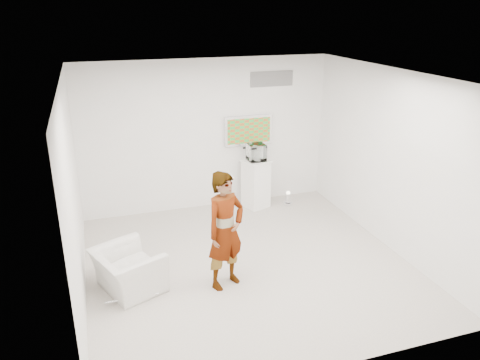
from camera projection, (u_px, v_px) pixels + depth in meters
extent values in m
cube|color=beige|center=(247.00, 263.00, 7.56)|extent=(5.00, 5.00, 0.01)
cube|color=#2B2A2D|center=(249.00, 76.00, 6.51)|extent=(5.00, 5.00, 0.01)
cube|color=white|center=(207.00, 135.00, 9.26)|extent=(5.00, 0.01, 3.00)
cube|color=white|center=(327.00, 256.00, 4.81)|extent=(5.00, 0.01, 3.00)
cube|color=white|center=(73.00, 196.00, 6.31)|extent=(0.01, 5.00, 3.00)
cube|color=white|center=(390.00, 161.00, 7.76)|extent=(0.01, 5.00, 3.00)
cube|color=silver|center=(248.00, 130.00, 9.45)|extent=(1.00, 0.08, 0.60)
cube|color=slate|center=(272.00, 79.00, 9.28)|extent=(0.90, 0.02, 0.30)
imported|color=white|center=(226.00, 231.00, 6.70)|extent=(0.77, 0.66, 1.77)
imported|color=white|center=(128.00, 270.00, 6.79)|extent=(1.13, 1.20, 0.62)
cube|color=white|center=(256.00, 184.00, 9.56)|extent=(0.62, 0.62, 1.00)
cylinder|color=white|center=(288.00, 198.00, 9.73)|extent=(0.25, 0.25, 0.30)
cube|color=white|center=(256.00, 152.00, 9.32)|extent=(0.34, 0.34, 0.33)
cube|color=white|center=(256.00, 156.00, 9.35)|extent=(0.11, 0.15, 0.20)
cube|color=white|center=(231.00, 177.00, 6.72)|extent=(0.05, 0.13, 0.03)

